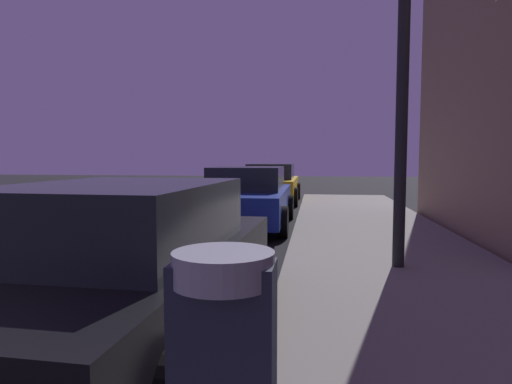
# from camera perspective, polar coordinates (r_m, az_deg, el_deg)

# --- Properties ---
(car_black) EXTENTS (2.17, 4.18, 1.43)m
(car_black) POSITION_cam_1_polar(r_m,az_deg,el_deg) (3.95, -16.47, -9.25)
(car_black) COLOR black
(car_black) RESTS_ON ground
(car_blue) EXTENTS (2.10, 4.51, 1.43)m
(car_blue) POSITION_cam_1_polar(r_m,az_deg,el_deg) (10.48, -1.09, -0.72)
(car_blue) COLOR navy
(car_blue) RESTS_ON ground
(car_yellow_cab) EXTENTS (2.05, 4.57, 1.43)m
(car_yellow_cab) POSITION_cam_1_polar(r_m,az_deg,el_deg) (16.27, 2.03, 1.13)
(car_yellow_cab) COLOR gold
(car_yellow_cab) RESTS_ON ground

